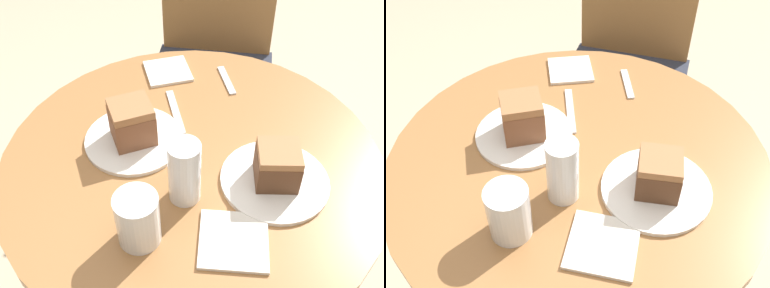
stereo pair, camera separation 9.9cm
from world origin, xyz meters
TOP-DOWN VIEW (x-y plane):
  - table at (0.00, 0.00)m, footprint 0.86×0.86m
  - chair at (0.07, 0.81)m, footprint 0.51×0.45m
  - plate_near at (-0.14, 0.05)m, footprint 0.23×0.23m
  - plate_far at (0.18, -0.07)m, footprint 0.23×0.23m
  - cake_slice_near at (-0.14, 0.05)m, footprint 0.12×0.12m
  - cake_slice_far at (0.18, -0.07)m, footprint 0.09×0.09m
  - glass_lemonade at (-0.10, -0.22)m, footprint 0.08×0.08m
  - glass_water at (-0.01, -0.11)m, footprint 0.07×0.07m
  - napkin_stack at (0.08, -0.22)m, footprint 0.14×0.14m
  - fork at (-0.04, 0.15)m, footprint 0.06×0.17m
  - spoon at (0.09, 0.29)m, footprint 0.05×0.13m
  - napkin_side at (-0.07, 0.32)m, footprint 0.15×0.15m

SIDE VIEW (x-z plane):
  - chair at x=0.07m, z-range 0.03..0.97m
  - table at x=0.00m, z-range 0.22..0.99m
  - fork at x=-0.04m, z-range 0.78..0.78m
  - spoon at x=0.09m, z-range 0.78..0.78m
  - napkin_stack at x=0.08m, z-range 0.78..0.79m
  - napkin_side at x=-0.07m, z-range 0.78..0.79m
  - plate_near at x=-0.14m, z-range 0.78..0.79m
  - plate_far at x=0.18m, z-range 0.78..0.79m
  - glass_lemonade at x=-0.10m, z-range 0.77..0.89m
  - cake_slice_far at x=0.18m, z-range 0.79..0.87m
  - cake_slice_near at x=-0.14m, z-range 0.79..0.89m
  - glass_water at x=-0.01m, z-range 0.77..0.91m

